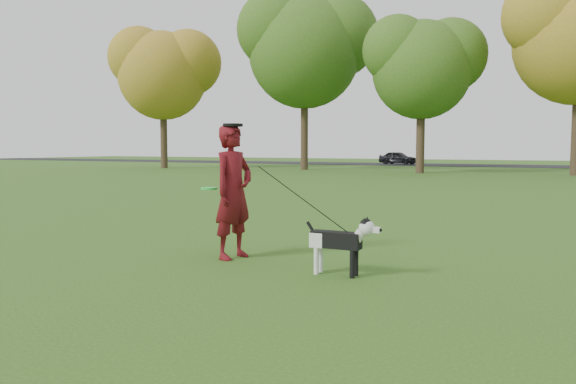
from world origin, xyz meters
The scene contains 7 objects.
ground centered at (0.00, 0.00, 0.00)m, with size 120.00×120.00×0.00m, color #285116.
road centered at (0.00, 40.00, 0.01)m, with size 120.00×7.00×0.02m, color black.
man centered at (-0.75, -0.37, 0.93)m, with size 0.68×0.44×1.85m, color #5C0E0D.
dog centered at (0.97, -0.72, 0.45)m, with size 0.96×0.19×0.73m.
car_left centered at (-9.13, 40.00, 0.57)m, with size 1.30×3.22×1.10m, color black.
man_held_items centered at (0.38, -0.57, 0.90)m, with size 2.35×0.48×1.37m.
tree_row centered at (-1.43, 26.07, 7.41)m, with size 51.74×8.86×12.01m.
Camera 1 is at (3.29, -6.97, 1.55)m, focal length 35.00 mm.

